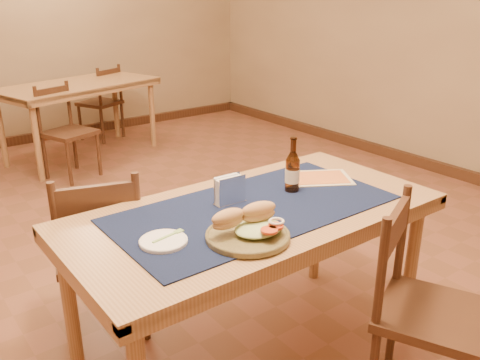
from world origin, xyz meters
TOP-DOWN VIEW (x-y plane):
  - room at (0.00, 0.00)m, footprint 6.04×7.04m
  - main_table at (0.00, -0.80)m, footprint 1.60×0.80m
  - placemat at (0.00, -0.80)m, footprint 1.20×0.60m
  - baseboard at (0.00, 0.00)m, footprint 6.00×7.00m
  - back_table at (0.50, 2.63)m, footprint 1.67×1.14m
  - chair_main_far at (-0.47, -0.22)m, footprint 0.51×0.51m
  - chair_main_near at (0.35, -1.43)m, footprint 0.54×0.54m
  - chair_back_near at (0.18, 2.12)m, footprint 0.49×0.49m
  - chair_back_far at (0.93, 3.10)m, footprint 0.51×0.51m
  - sandwich_plate at (-0.19, -1.00)m, footprint 0.32×0.32m
  - side_plate at (-0.46, -0.85)m, footprint 0.18×0.18m
  - fork at (-0.42, -0.83)m, footprint 0.14×0.04m
  - beer_bottle at (0.26, -0.75)m, footprint 0.07×0.07m
  - napkin_holder at (-0.05, -0.70)m, footprint 0.14×0.06m
  - menu_card at (0.47, -0.72)m, footprint 0.37×0.34m

SIDE VIEW (x-z plane):
  - baseboard at x=0.00m, z-range 0.00..0.10m
  - chair_back_far at x=0.93m, z-range 0.02..0.85m
  - chair_back_near at x=0.18m, z-range 0.02..0.86m
  - chair_main_far at x=-0.47m, z-range 0.02..0.89m
  - chair_main_near at x=0.35m, z-range 0.02..0.90m
  - main_table at x=0.00m, z-range 0.29..1.04m
  - back_table at x=0.50m, z-range 0.29..1.04m
  - placemat at x=0.00m, z-range 0.75..0.76m
  - menu_card at x=0.47m, z-range 0.76..0.76m
  - side_plate at x=-0.46m, z-range 0.76..0.77m
  - fork at x=-0.42m, z-range 0.77..0.77m
  - sandwich_plate at x=-0.19m, z-range 0.73..0.85m
  - napkin_holder at x=-0.05m, z-range 0.75..0.88m
  - beer_bottle at x=0.26m, z-range 0.72..0.97m
  - room at x=0.00m, z-range -0.02..2.82m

